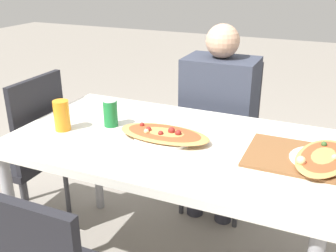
{
  "coord_description": "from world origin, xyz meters",
  "views": [
    {
      "loc": [
        0.61,
        -1.43,
        1.44
      ],
      "look_at": [
        -0.02,
        -0.0,
        0.8
      ],
      "focal_mm": 42.0,
      "sensor_mm": 36.0,
      "label": 1
    }
  ],
  "objects_px": {
    "dining_table": "(171,153)",
    "person_seated": "(218,108)",
    "chair_far_seated": "(223,129)",
    "soda_can": "(111,113)",
    "pizza_second": "(323,159)",
    "pizza_main": "(164,135)",
    "chair_side_left": "(27,148)",
    "drink_glass": "(62,115)"
  },
  "relations": [
    {
      "from": "soda_can",
      "to": "drink_glass",
      "type": "relative_size",
      "value": 0.89
    },
    {
      "from": "pizza_main",
      "to": "pizza_second",
      "type": "relative_size",
      "value": 1.05
    },
    {
      "from": "person_seated",
      "to": "pizza_second",
      "type": "height_order",
      "value": "person_seated"
    },
    {
      "from": "dining_table",
      "to": "pizza_second",
      "type": "bearing_deg",
      "value": 2.39
    },
    {
      "from": "dining_table",
      "to": "drink_glass",
      "type": "bearing_deg",
      "value": -168.08
    },
    {
      "from": "chair_side_left",
      "to": "pizza_second",
      "type": "height_order",
      "value": "chair_side_left"
    },
    {
      "from": "soda_can",
      "to": "pizza_second",
      "type": "distance_m",
      "value": 0.94
    },
    {
      "from": "dining_table",
      "to": "drink_glass",
      "type": "relative_size",
      "value": 9.96
    },
    {
      "from": "chair_side_left",
      "to": "drink_glass",
      "type": "height_order",
      "value": "chair_side_left"
    },
    {
      "from": "pizza_main",
      "to": "dining_table",
      "type": "bearing_deg",
      "value": 20.55
    },
    {
      "from": "chair_side_left",
      "to": "pizza_main",
      "type": "relative_size",
      "value": 2.2
    },
    {
      "from": "dining_table",
      "to": "chair_side_left",
      "type": "bearing_deg",
      "value": 177.26
    },
    {
      "from": "soda_can",
      "to": "drink_glass",
      "type": "distance_m",
      "value": 0.22
    },
    {
      "from": "chair_far_seated",
      "to": "dining_table",
      "type": "bearing_deg",
      "value": 87.82
    },
    {
      "from": "soda_can",
      "to": "pizza_second",
      "type": "relative_size",
      "value": 0.32
    },
    {
      "from": "drink_glass",
      "to": "pizza_second",
      "type": "height_order",
      "value": "drink_glass"
    },
    {
      "from": "drink_glass",
      "to": "pizza_second",
      "type": "xyz_separation_m",
      "value": [
        1.11,
        0.13,
        -0.05
      ]
    },
    {
      "from": "pizza_second",
      "to": "person_seated",
      "type": "bearing_deg",
      "value": 134.86
    },
    {
      "from": "pizza_second",
      "to": "chair_far_seated",
      "type": "bearing_deg",
      "value": 129.67
    },
    {
      "from": "dining_table",
      "to": "person_seated",
      "type": "height_order",
      "value": "person_seated"
    },
    {
      "from": "dining_table",
      "to": "chair_side_left",
      "type": "distance_m",
      "value": 0.9
    },
    {
      "from": "chair_side_left",
      "to": "pizza_main",
      "type": "distance_m",
      "value": 0.89
    },
    {
      "from": "soda_can",
      "to": "chair_far_seated",
      "type": "bearing_deg",
      "value": 63.8
    },
    {
      "from": "drink_glass",
      "to": "chair_far_seated",
      "type": "bearing_deg",
      "value": 57.99
    },
    {
      "from": "chair_far_seated",
      "to": "soda_can",
      "type": "xyz_separation_m",
      "value": [
        -0.35,
        -0.71,
        0.29
      ]
    },
    {
      "from": "soda_can",
      "to": "pizza_second",
      "type": "height_order",
      "value": "soda_can"
    },
    {
      "from": "pizza_main",
      "to": "soda_can",
      "type": "xyz_separation_m",
      "value": [
        -0.29,
        0.04,
        0.04
      ]
    },
    {
      "from": "chair_far_seated",
      "to": "pizza_main",
      "type": "bearing_deg",
      "value": 85.5
    },
    {
      "from": "chair_side_left",
      "to": "pizza_main",
      "type": "bearing_deg",
      "value": -93.62
    },
    {
      "from": "person_seated",
      "to": "pizza_second",
      "type": "xyz_separation_m",
      "value": [
        0.59,
        -0.59,
        0.08
      ]
    },
    {
      "from": "chair_far_seated",
      "to": "person_seated",
      "type": "relative_size",
      "value": 0.79
    },
    {
      "from": "pizza_second",
      "to": "dining_table",
      "type": "bearing_deg",
      "value": -177.61
    },
    {
      "from": "chair_side_left",
      "to": "pizza_second",
      "type": "relative_size",
      "value": 2.31
    },
    {
      "from": "pizza_main",
      "to": "chair_far_seated",
      "type": "bearing_deg",
      "value": 85.5
    },
    {
      "from": "dining_table",
      "to": "drink_glass",
      "type": "height_order",
      "value": "drink_glass"
    },
    {
      "from": "pizza_main",
      "to": "chair_side_left",
      "type": "bearing_deg",
      "value": 176.38
    },
    {
      "from": "dining_table",
      "to": "pizza_main",
      "type": "height_order",
      "value": "pizza_main"
    },
    {
      "from": "dining_table",
      "to": "drink_glass",
      "type": "xyz_separation_m",
      "value": [
        -0.5,
        -0.1,
        0.14
      ]
    },
    {
      "from": "chair_side_left",
      "to": "person_seated",
      "type": "relative_size",
      "value": 0.79
    },
    {
      "from": "pizza_main",
      "to": "pizza_second",
      "type": "height_order",
      "value": "pizza_second"
    },
    {
      "from": "dining_table",
      "to": "soda_can",
      "type": "bearing_deg",
      "value": 175.35
    },
    {
      "from": "chair_far_seated",
      "to": "chair_side_left",
      "type": "distance_m",
      "value": 1.14
    }
  ]
}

